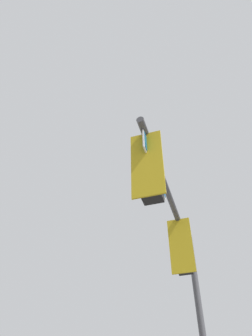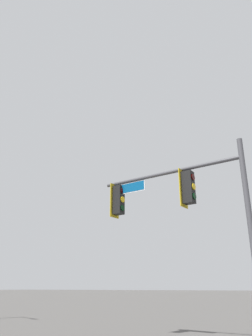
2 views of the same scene
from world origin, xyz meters
name	(u,v)px [view 2 (image 2 of 2)]	position (x,y,z in m)	size (l,w,h in m)	color
signal_pole_near	(176,201)	(-3.00, -7.26, 4.40)	(5.33, 0.87, 6.05)	#47474C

